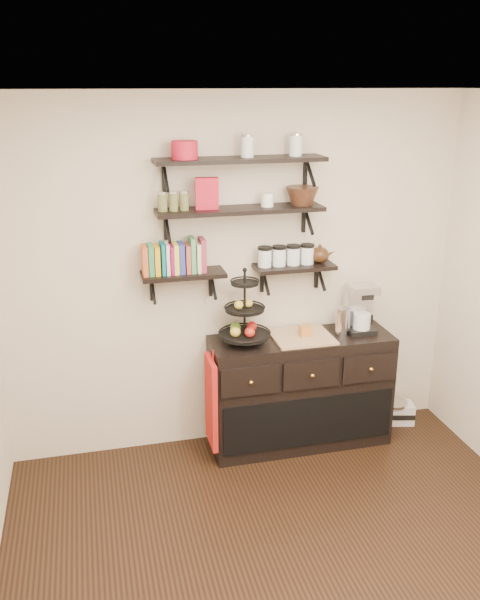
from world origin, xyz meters
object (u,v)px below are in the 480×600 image
(fruit_stand, at_px, (245,319))
(coffee_maker, at_px, (360,309))
(radio, at_px, (394,412))
(sideboard, at_px, (300,390))

(fruit_stand, xyz_separation_m, coffee_maker, (0.92, 0.02, -0.01))
(radio, bearing_deg, coffee_maker, -157.78)
(sideboard, distance_m, radio, 0.95)
(fruit_stand, height_order, radio, fruit_stand)
(coffee_maker, height_order, radio, coffee_maker)
(sideboard, distance_m, fruit_stand, 0.78)
(fruit_stand, height_order, coffee_maker, fruit_stand)
(radio, bearing_deg, sideboard, -161.05)
(coffee_maker, relative_size, radio, 1.09)
(fruit_stand, bearing_deg, radio, 3.76)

